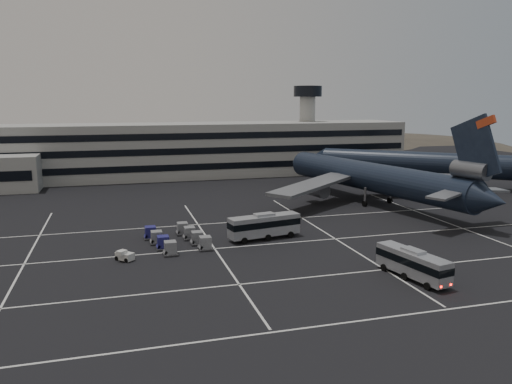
% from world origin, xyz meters
% --- Properties ---
extents(ground, '(260.00, 260.00, 0.00)m').
position_xyz_m(ground, '(0.00, 0.00, 0.00)').
color(ground, black).
rests_on(ground, ground).
extents(lane_markings, '(90.00, 55.62, 0.01)m').
position_xyz_m(lane_markings, '(0.95, 0.72, 0.01)').
color(lane_markings, silver).
rests_on(lane_markings, ground).
extents(terminal, '(125.00, 26.00, 24.00)m').
position_xyz_m(terminal, '(-2.95, 71.14, 6.93)').
color(terminal, gray).
rests_on(terminal, ground).
extents(hills, '(352.00, 180.00, 44.00)m').
position_xyz_m(hills, '(17.99, 170.00, -12.07)').
color(hills, '#38332B').
rests_on(hills, ground).
extents(trijet_main, '(46.28, 57.20, 18.08)m').
position_xyz_m(trijet_main, '(29.77, 25.49, 5.25)').
color(trijet_main, black).
rests_on(trijet_main, ground).
extents(trijet_far, '(47.42, 41.87, 18.08)m').
position_xyz_m(trijet_far, '(52.43, 40.78, 5.43)').
color(trijet_far, black).
rests_on(trijet_far, ground).
extents(bus_near, '(4.17, 10.09, 3.47)m').
position_xyz_m(bus_near, '(13.40, -13.52, 1.90)').
color(bus_near, '#94979C').
rests_on(bus_near, ground).
extents(bus_far, '(11.09, 4.42, 3.82)m').
position_xyz_m(bus_far, '(1.99, 6.95, 2.09)').
color(bus_far, '#94979C').
rests_on(bus_far, ground).
extents(tug_b, '(2.52, 2.54, 1.44)m').
position_xyz_m(tug_b, '(-17.87, 2.06, 0.64)').
color(tug_b, silver).
rests_on(tug_b, ground).
extents(uld_cluster, '(9.08, 12.30, 1.83)m').
position_xyz_m(uld_cluster, '(-10.67, 7.75, 0.89)').
color(uld_cluster, '#2D2D30').
rests_on(uld_cluster, ground).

